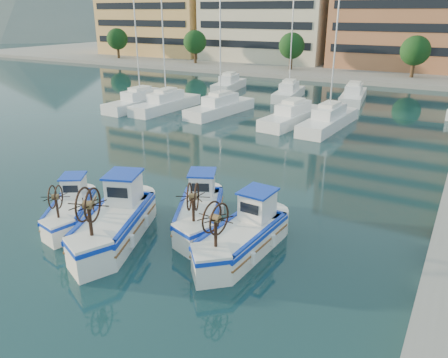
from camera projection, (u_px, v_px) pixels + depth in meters
The scene contains 7 objects.
ground at pixel (141, 231), 19.62m from camera, with size 300.00×300.00×0.00m, color #194043.
hill_west at pixel (46, 36), 173.45m from camera, with size 180.00×180.00×60.00m, color slate.
yacht_marina at pixel (294, 105), 43.35m from camera, with size 37.55×22.75×11.50m.
fishing_boat_a at pixel (71, 208), 20.36m from camera, with size 3.38×4.04×2.47m.
fishing_boat_b at pixel (115, 219), 18.74m from camera, with size 3.75×5.39×3.25m.
fishing_boat_c at pixel (200, 209), 19.96m from camera, with size 3.51×4.68×2.82m.
fishing_boat_d at pixel (244, 234), 17.71m from camera, with size 2.20×4.80×2.95m.
Camera 1 is at (11.91, -13.31, 9.26)m, focal length 35.00 mm.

